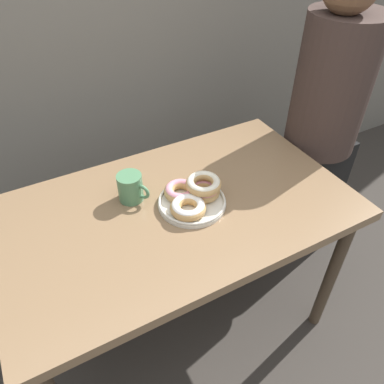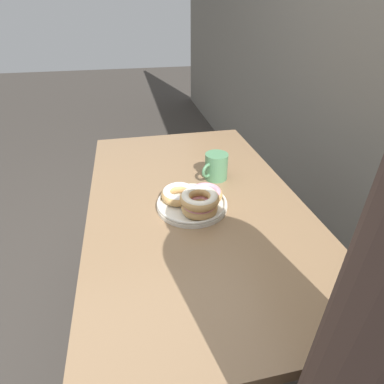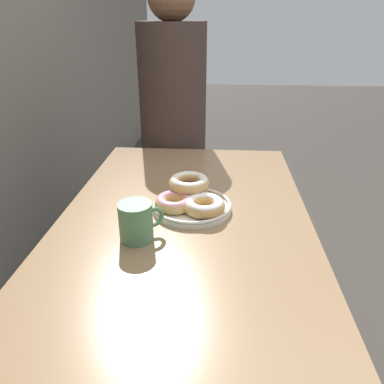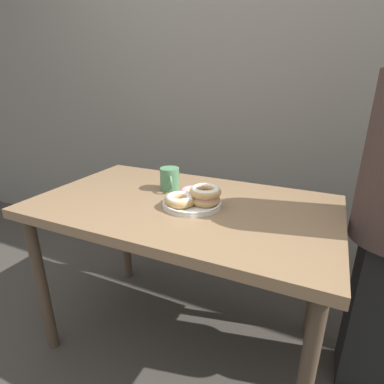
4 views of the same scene
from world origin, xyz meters
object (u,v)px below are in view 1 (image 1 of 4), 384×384
object	(u,v)px
donut_plate	(193,196)
coffee_mug	(131,187)
dining_table	(177,222)
person_figure	(323,128)

from	to	relation	value
donut_plate	coffee_mug	bearing A→B (deg)	145.42
dining_table	donut_plate	size ratio (longest dim) A/B	4.84
donut_plate	coffee_mug	world-z (taller)	coffee_mug
coffee_mug	donut_plate	bearing A→B (deg)	-34.58
dining_table	person_figure	xyz separation A→B (m)	(0.81, 0.13, 0.10)
donut_plate	person_figure	bearing A→B (deg)	10.73
dining_table	coffee_mug	size ratio (longest dim) A/B	10.86
donut_plate	coffee_mug	xyz separation A→B (m)	(-0.18, 0.13, 0.02)
dining_table	donut_plate	xyz separation A→B (m)	(0.06, -0.01, 0.11)
coffee_mug	dining_table	bearing A→B (deg)	-42.69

